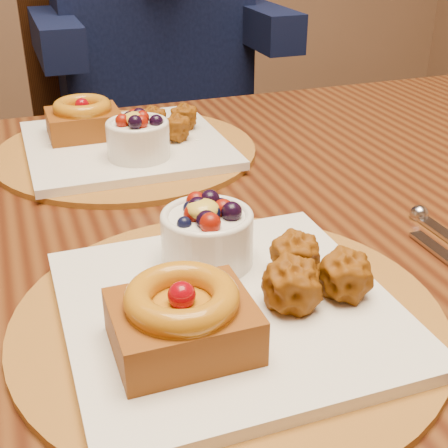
{
  "coord_description": "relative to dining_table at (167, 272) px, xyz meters",
  "views": [
    {
      "loc": [
        -0.25,
        -0.66,
        1.09
      ],
      "look_at": [
        -0.08,
        -0.19,
        0.83
      ],
      "focal_mm": 50.0,
      "sensor_mm": 36.0,
      "label": 1
    }
  ],
  "objects": [
    {
      "name": "place_setting_near",
      "position": [
        -0.0,
        -0.22,
        0.1
      ],
      "size": [
        0.38,
        0.38,
        0.09
      ],
      "color": "brown",
      "rests_on": "dining_table"
    },
    {
      "name": "place_setting_far",
      "position": [
        -0.0,
        0.22,
        0.1
      ],
      "size": [
        0.38,
        0.38,
        0.08
      ],
      "color": "brown",
      "rests_on": "dining_table"
    },
    {
      "name": "chair_far",
      "position": [
        0.15,
        0.82,
        -0.11
      ],
      "size": [
        0.5,
        0.5,
        1.02
      ],
      "rotation": [
        0.0,
        0.0,
        0.02
      ],
      "color": "black",
      "rests_on": "ground"
    },
    {
      "name": "dining_table",
      "position": [
        0.0,
        0.0,
        0.0
      ],
      "size": [
        1.6,
        0.9,
        0.76
      ],
      "color": "#37160A",
      "rests_on": "ground"
    }
  ]
}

